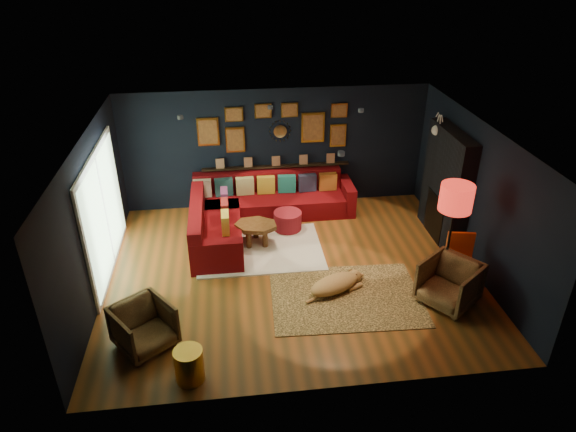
{
  "coord_description": "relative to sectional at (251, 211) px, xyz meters",
  "views": [
    {
      "loc": [
        -1.02,
        -7.56,
        5.31
      ],
      "look_at": [
        -0.03,
        0.3,
        0.98
      ],
      "focal_mm": 32.0,
      "sensor_mm": 36.0,
      "label": 1
    }
  ],
  "objects": [
    {
      "name": "ceiling_spots",
      "position": [
        0.61,
        -1.01,
        2.24
      ],
      "size": [
        3.3,
        2.5,
        0.06
      ],
      "color": "black",
      "rests_on": "room_walls"
    },
    {
      "name": "pouf",
      "position": [
        0.72,
        -0.31,
        -0.1
      ],
      "size": [
        0.57,
        0.57,
        0.37
      ],
      "primitive_type": "cylinder",
      "color": "maroon",
      "rests_on": "shag_rug"
    },
    {
      "name": "coffee_table",
      "position": [
        0.05,
        -0.78,
        0.05
      ],
      "size": [
        0.96,
        0.8,
        0.42
      ],
      "rotation": [
        0.0,
        0.0,
        -0.22
      ],
      "color": "brown",
      "rests_on": "shag_rug"
    },
    {
      "name": "deer_head",
      "position": [
        3.75,
        -0.41,
        1.73
      ],
      "size": [
        0.5,
        0.28,
        0.45
      ],
      "color": "white",
      "rests_on": "fireplace"
    },
    {
      "name": "sunburst_mirror",
      "position": [
        0.71,
        0.91,
        1.38
      ],
      "size": [
        0.47,
        0.16,
        0.47
      ],
      "color": "silver",
      "rests_on": "room_walls"
    },
    {
      "name": "floor_lamp",
      "position": [
        3.11,
        -2.56,
        1.31
      ],
      "size": [
        0.53,
        0.53,
        1.92
      ],
      "color": "black",
      "rests_on": "ground"
    },
    {
      "name": "sliding_door",
      "position": [
        -2.6,
        -1.21,
        0.78
      ],
      "size": [
        0.06,
        2.8,
        2.2
      ],
      "color": "white",
      "rests_on": "ground"
    },
    {
      "name": "fireplace",
      "position": [
        3.71,
        -0.91,
        0.7
      ],
      "size": [
        0.31,
        1.6,
        2.2
      ],
      "color": "black",
      "rests_on": "ground"
    },
    {
      "name": "orange_chair",
      "position": [
        3.38,
        -2.52,
        0.25
      ],
      "size": [
        0.53,
        0.53,
        0.96
      ],
      "rotation": [
        0.0,
        0.0,
        -0.19
      ],
      "color": "black",
      "rests_on": "ground"
    },
    {
      "name": "armchair_left",
      "position": [
        -1.76,
        -3.43,
        0.07
      ],
      "size": [
        1.03,
        1.02,
        0.78
      ],
      "primitive_type": "imported",
      "rotation": [
        0.0,
        0.0,
        0.64
      ],
      "color": "#B47F47",
      "rests_on": "ground"
    },
    {
      "name": "floor",
      "position": [
        0.61,
        -1.81,
        -0.32
      ],
      "size": [
        6.5,
        6.5,
        0.0
      ],
      "primitive_type": "plane",
      "color": "brown",
      "rests_on": "ground"
    },
    {
      "name": "leopard_rug",
      "position": [
        1.41,
        -2.66,
        -0.32
      ],
      "size": [
        2.56,
        1.88,
        0.01
      ],
      "primitive_type": "cube",
      "rotation": [
        0.0,
        0.0,
        -0.04
      ],
      "color": "tan",
      "rests_on": "ground"
    },
    {
      "name": "room_walls",
      "position": [
        0.61,
        -1.81,
        1.27
      ],
      "size": [
        6.5,
        6.5,
        6.5
      ],
      "color": "black",
      "rests_on": "ground"
    },
    {
      "name": "gold_stool",
      "position": [
        -1.09,
        -4.16,
        -0.07
      ],
      "size": [
        0.4,
        0.4,
        0.5
      ],
      "primitive_type": "cylinder",
      "color": "gold",
      "rests_on": "ground"
    },
    {
      "name": "shag_rug",
      "position": [
        0.1,
        -1.02,
        -0.31
      ],
      "size": [
        2.37,
        1.73,
        0.03
      ],
      "primitive_type": "cube",
      "rotation": [
        0.0,
        0.0,
        -0.01
      ],
      "color": "silver",
      "rests_on": "ground"
    },
    {
      "name": "armchair_right",
      "position": [
        3.02,
        -2.99,
        0.1
      ],
      "size": [
        1.11,
        1.12,
        0.84
      ],
      "primitive_type": "imported",
      "rotation": [
        0.0,
        0.0,
        -0.92
      ],
      "color": "#B47F47",
      "rests_on": "ground"
    },
    {
      "name": "gallery_wall",
      "position": [
        0.6,
        0.91,
        1.48
      ],
      "size": [
        3.15,
        0.04,
        1.02
      ],
      "color": "gold",
      "rests_on": "room_walls"
    },
    {
      "name": "ledge",
      "position": [
        0.61,
        0.87,
        0.6
      ],
      "size": [
        3.2,
        0.12,
        0.04
      ],
      "primitive_type": "cube",
      "color": "black",
      "rests_on": "room_walls"
    },
    {
      "name": "sectional",
      "position": [
        0.0,
        0.0,
        0.0
      ],
      "size": [
        3.41,
        2.69,
        0.86
      ],
      "color": "#69060A",
      "rests_on": "ground"
    },
    {
      "name": "dog",
      "position": [
        1.25,
        -2.49,
        -0.11
      ],
      "size": [
        1.42,
        1.1,
        0.4
      ],
      "primitive_type": null,
      "rotation": [
        0.0,
        0.0,
        0.43
      ],
      "color": "tan",
      "rests_on": "leopard_rug"
    }
  ]
}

